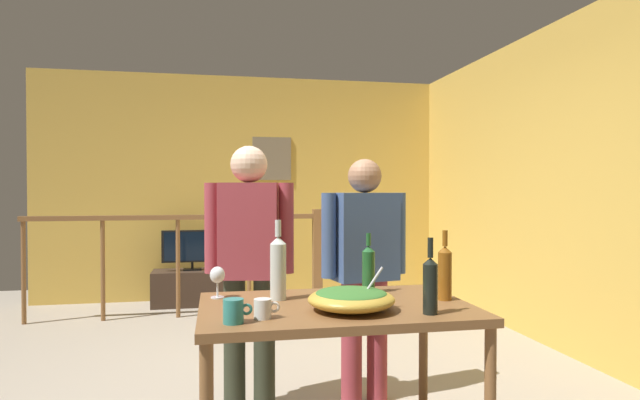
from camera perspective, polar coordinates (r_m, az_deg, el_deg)
The scene contains 18 objects.
ground_plane at distance 3.63m, azimuth -5.20°, elevation -20.47°, with size 8.60×8.60×0.00m, color #9E9384.
back_wall at distance 6.67m, azimuth -8.12°, elevation 1.34°, with size 4.95×0.10×2.73m, color gold.
side_wall_right at distance 5.18m, azimuth 21.86°, elevation 1.36°, with size 0.10×4.96×2.73m, color gold.
framed_picture at distance 6.65m, azimuth -5.19°, elevation 4.44°, with size 0.48×0.03×0.53m, color #786B56.
stair_railing at distance 5.75m, azimuth -9.76°, elevation -5.17°, with size 3.06×0.10×1.12m.
tv_console at distance 6.42m, azimuth -13.53°, elevation -9.11°, with size 0.90×0.40×0.40m, color #38281E.
flat_screen_tv at distance 6.32m, azimuth -13.56°, elevation -4.90°, with size 0.68×0.12×0.47m.
serving_table at distance 2.58m, azimuth 1.66°, elevation -12.85°, with size 1.27×0.83×0.79m.
salad_bowl at distance 2.43m, azimuth 3.37°, elevation -10.46°, with size 0.39×0.39×0.20m.
wine_glass at distance 2.74m, azimuth -10.95°, elevation -8.04°, with size 0.08×0.08×0.16m.
wine_bottle_clear at distance 2.65m, azimuth -4.51°, elevation -7.14°, with size 0.08×0.08×0.39m.
wine_bottle_amber at distance 2.70m, azimuth 13.25°, elevation -7.50°, with size 0.07×0.07×0.34m.
wine_bottle_green at distance 2.83m, azimuth 5.22°, elevation -7.29°, with size 0.07×0.07×0.31m.
wine_bottle_dark at distance 2.39m, azimuth 11.75°, elevation -8.82°, with size 0.06×0.06×0.33m.
mug_teal at distance 2.23m, azimuth -9.23°, elevation -11.68°, with size 0.12×0.08×0.10m.
mug_white at distance 2.29m, azimuth -6.11°, elevation -11.51°, with size 0.11×0.07×0.08m.
person_standing_left at distance 3.24m, azimuth -7.60°, elevation -6.03°, with size 0.53×0.28×1.60m.
person_standing_right at distance 3.36m, azimuth 4.81°, elevation -6.41°, with size 0.57×0.29×1.53m.
Camera 1 is at (-0.34, -3.36, 1.33)m, focal length 29.83 mm.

